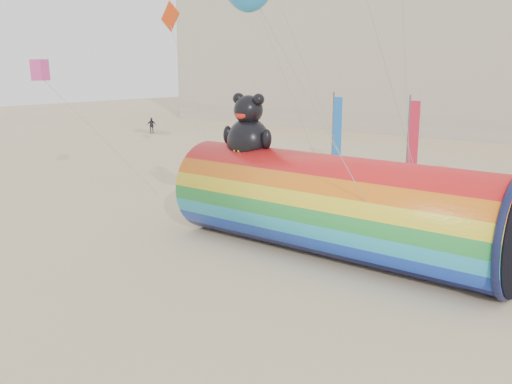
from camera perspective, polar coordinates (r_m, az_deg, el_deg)
The scene contains 4 objects.
ground at distance 19.82m, azimuth -3.87°, elevation -7.33°, with size 160.00×160.00×0.00m, color #CCB58C.
hotel_building at distance 64.63m, azimuth 16.81°, elevation 15.23°, with size 60.40×15.40×20.60m.
windsock_assembly at distance 20.54m, azimuth 7.78°, elevation -1.13°, with size 12.53×3.82×5.78m.
festival_banners at distance 32.98m, azimuth 16.76°, elevation 4.90°, with size 11.61×3.68×5.20m.
Camera 1 is at (12.66, -13.68, 6.74)m, focal length 40.00 mm.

